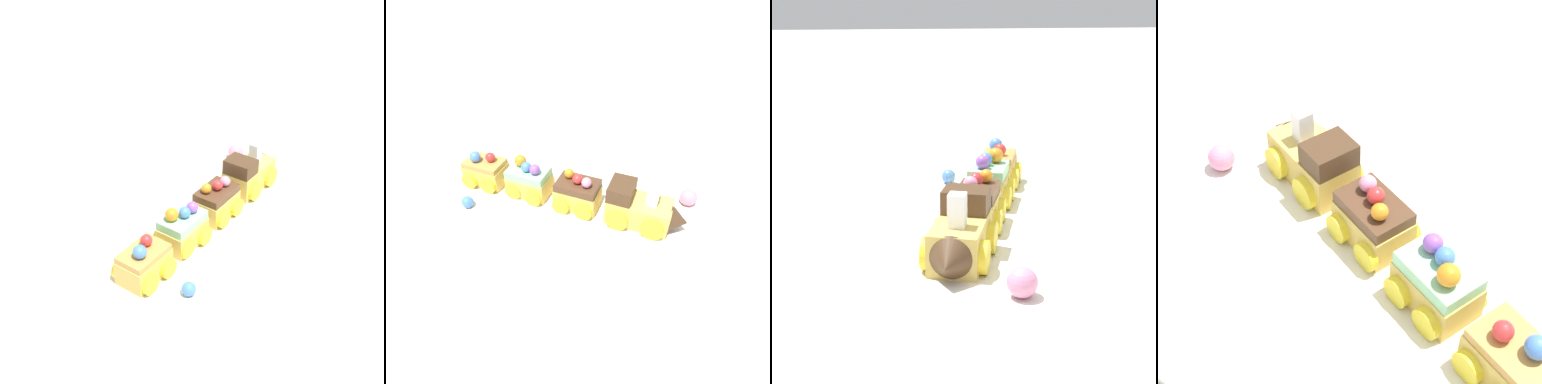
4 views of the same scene
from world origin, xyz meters
The scene contains 8 objects.
ground_plane centered at (0.00, 0.00, 0.00)m, with size 10.00×10.00×0.00m, color beige.
display_board centered at (0.00, 0.00, 0.01)m, with size 0.83×0.44×0.01m, color white.
cake_train_locomotive centered at (0.13, -0.05, 0.04)m, with size 0.14×0.10×0.08m.
cake_car_chocolate centered at (0.02, -0.01, 0.04)m, with size 0.09×0.09×0.07m.
cake_car_mint centered at (-0.08, 0.02, 0.04)m, with size 0.09×0.09×0.08m.
cake_car_caramel centered at (-0.17, 0.05, 0.04)m, with size 0.09×0.09×0.07m.
gumball_blue centered at (-0.18, -0.03, 0.02)m, with size 0.02×0.02×0.02m, color #4C84E0.
gumball_pink centered at (0.21, 0.00, 0.03)m, with size 0.03×0.03×0.03m, color pink.
Camera 2 is at (0.04, -0.41, 0.39)m, focal length 28.00 mm.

